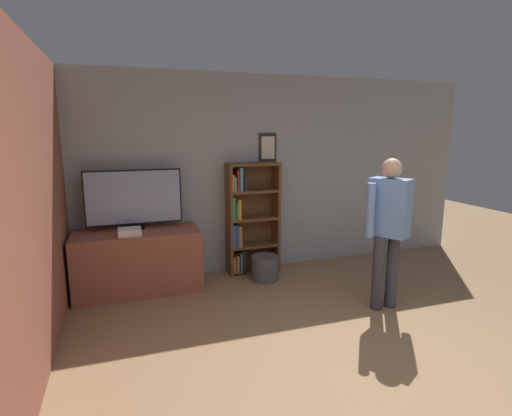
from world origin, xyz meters
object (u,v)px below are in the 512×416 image
object	(u,v)px
bookshelf	(248,220)
waste_bin	(265,268)
television	(134,199)
game_console	(130,232)
person	(388,222)

from	to	relation	value
bookshelf	waste_bin	distance (m)	0.70
bookshelf	waste_bin	xyz separation A→B (m)	(0.11, -0.38, -0.58)
television	game_console	size ratio (longest dim) A/B	4.43
television	person	xyz separation A→B (m)	(2.56, -1.52, -0.15)
television	game_console	xyz separation A→B (m)	(-0.08, -0.30, -0.34)
bookshelf	person	distance (m)	1.94
waste_bin	television	bearing A→B (deg)	169.10
bookshelf	waste_bin	size ratio (longest dim) A/B	4.30
person	waste_bin	bearing A→B (deg)	-172.42
television	game_console	distance (m)	0.46
game_console	person	size ratio (longest dim) A/B	0.15
game_console	waste_bin	distance (m)	1.79
person	waste_bin	distance (m)	1.75
game_console	bookshelf	xyz separation A→B (m)	(1.57, 0.37, -0.05)
television	waste_bin	xyz separation A→B (m)	(1.59, -0.31, -0.97)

